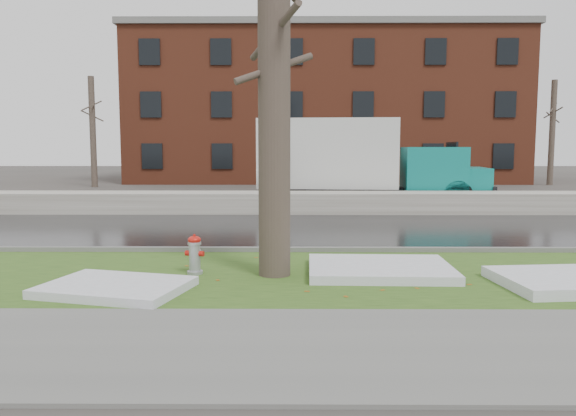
{
  "coord_description": "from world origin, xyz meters",
  "views": [
    {
      "loc": [
        -0.21,
        -11.33,
        2.36
      ],
      "look_at": [
        -0.3,
        1.18,
        1.0
      ],
      "focal_mm": 35.0,
      "sensor_mm": 36.0,
      "label": 1
    }
  ],
  "objects_px": {
    "worker": "(277,165)",
    "fire_hydrant": "(195,253)",
    "tree": "(274,73)",
    "box_truck": "(355,160)"
  },
  "relations": [
    {
      "from": "tree",
      "to": "box_truck",
      "type": "xyz_separation_m",
      "value": [
        2.84,
        12.47,
        -1.81
      ]
    },
    {
      "from": "box_truck",
      "to": "worker",
      "type": "relative_size",
      "value": 5.53
    },
    {
      "from": "box_truck",
      "to": "worker",
      "type": "xyz_separation_m",
      "value": [
        -3.08,
        -1.89,
        -0.14
      ]
    },
    {
      "from": "fire_hydrant",
      "to": "worker",
      "type": "height_order",
      "value": "worker"
    },
    {
      "from": "box_truck",
      "to": "tree",
      "type": "bearing_deg",
      "value": -98.4
    },
    {
      "from": "fire_hydrant",
      "to": "worker",
      "type": "xyz_separation_m",
      "value": [
        1.24,
        10.5,
        1.27
      ]
    },
    {
      "from": "fire_hydrant",
      "to": "tree",
      "type": "height_order",
      "value": "tree"
    },
    {
      "from": "fire_hydrant",
      "to": "tree",
      "type": "xyz_separation_m",
      "value": [
        1.47,
        -0.09,
        3.22
      ]
    },
    {
      "from": "worker",
      "to": "fire_hydrant",
      "type": "bearing_deg",
      "value": 76.27
    },
    {
      "from": "worker",
      "to": "tree",
      "type": "bearing_deg",
      "value": 84.25
    }
  ]
}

